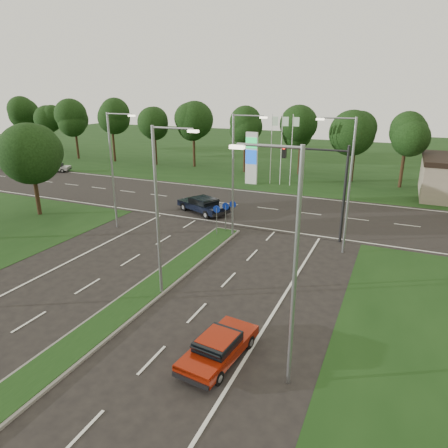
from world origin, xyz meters
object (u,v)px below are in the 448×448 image
at_px(navy_sedan, 203,205).
at_px(far_car_a, 55,168).
at_px(far_car_b, 7,163).
at_px(red_sedan, 219,347).

xyz_separation_m(navy_sedan, far_car_a, (-26.69, 8.61, -0.16)).
bearing_deg(navy_sedan, far_car_a, 96.48).
distance_m(far_car_a, far_car_b, 9.28).
bearing_deg(far_car_a, far_car_b, 65.35).
relative_size(red_sedan, far_car_a, 1.03).
xyz_separation_m(red_sedan, navy_sedan, (-9.92, 18.21, 0.14)).
relative_size(navy_sedan, far_car_a, 1.32).
distance_m(red_sedan, far_car_b, 53.15).
distance_m(red_sedan, navy_sedan, 20.74).
distance_m(red_sedan, far_car_a, 45.39).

